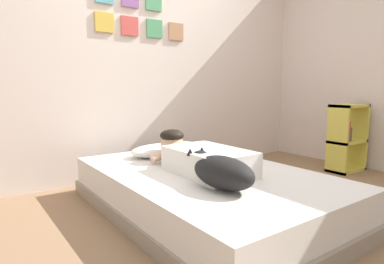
% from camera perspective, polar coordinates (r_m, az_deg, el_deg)
% --- Properties ---
extents(ground_plane, '(12.86, 12.86, 0.00)m').
position_cam_1_polar(ground_plane, '(2.51, 7.70, -14.25)').
color(ground_plane, '#8C6B4C').
extents(back_wall, '(4.43, 0.12, 2.50)m').
position_cam_1_polar(back_wall, '(3.57, -8.99, 12.77)').
color(back_wall, silver).
rests_on(back_wall, ground).
extents(side_wall_right, '(0.10, 5.88, 2.50)m').
position_cam_1_polar(side_wall_right, '(4.32, 28.70, 11.02)').
color(side_wall_right, beige).
rests_on(side_wall_right, ground).
extents(bed, '(1.33, 2.08, 0.32)m').
position_cam_1_polar(bed, '(2.52, 2.34, -10.29)').
color(bed, gray).
rests_on(bed, ground).
extents(pillow, '(0.52, 0.32, 0.11)m').
position_cam_1_polar(pillow, '(2.98, -5.91, -3.18)').
color(pillow, white).
rests_on(pillow, bed).
extents(person_lying, '(0.43, 0.92, 0.27)m').
position_cam_1_polar(person_lying, '(2.48, 0.97, -4.19)').
color(person_lying, white).
rests_on(person_lying, bed).
extents(dog, '(0.26, 0.57, 0.21)m').
position_cam_1_polar(dog, '(2.07, 4.86, -6.73)').
color(dog, black).
rests_on(dog, bed).
extents(coffee_cup, '(0.12, 0.09, 0.07)m').
position_cam_1_polar(coffee_cup, '(2.79, -0.42, -4.27)').
color(coffee_cup, teal).
rests_on(coffee_cup, bed).
extents(cell_phone, '(0.07, 0.14, 0.01)m').
position_cam_1_polar(cell_phone, '(2.36, -1.35, -7.35)').
color(cell_phone, black).
rests_on(cell_phone, bed).
extents(bookshelf, '(0.45, 0.24, 0.75)m').
position_cam_1_polar(bookshelf, '(4.03, 25.28, -0.86)').
color(bookshelf, '#D8CC4C').
rests_on(bookshelf, ground).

